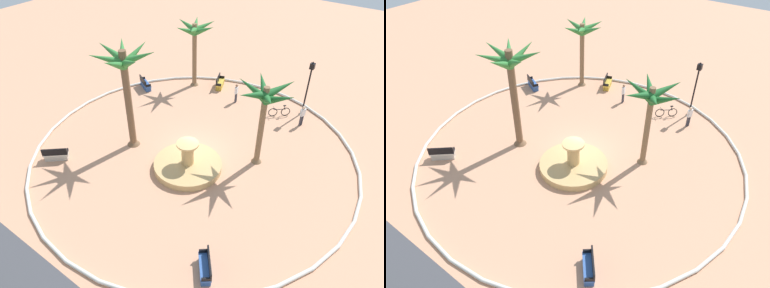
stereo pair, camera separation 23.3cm
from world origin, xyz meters
The scene contains 14 objects.
ground_plane centered at (0.00, 0.00, 0.00)m, with size 80.00×80.00×0.00m, color tan.
plaza_curb centered at (0.00, 0.00, 0.10)m, with size 21.49×21.49×0.20m, color silver.
fountain centered at (-0.70, 1.63, 0.30)m, with size 4.33×4.33×2.00m.
palm_tree_near_fountain centered at (5.41, -7.73, 4.45)m, with size 3.69×3.54×5.72m.
palm_tree_by_curb centered at (3.87, 1.80, 5.38)m, with size 4.04×3.98×7.13m.
palm_tree_mid_plaza centered at (-3.96, -1.49, 4.52)m, with size 3.79×3.68×5.75m.
bench_east centered at (-5.76, 7.14, 0.35)m, with size 1.39×1.56×1.00m.
bench_west centered at (8.53, -4.69, 0.35)m, with size 1.64×1.21×1.00m.
bench_north centered at (3.36, -8.67, 0.35)m, with size 1.04×1.67×1.00m.
bench_southeast centered at (6.80, 5.98, 0.35)m, with size 1.53×1.43×1.00m.
lamppost centered at (-4.17, -8.81, 2.56)m, with size 0.32×0.32×4.38m.
bicycle_red_frame centered at (-2.85, -7.40, 0.38)m, with size 1.36×1.15×0.94m.
person_cyclist_helmet centered at (-4.69, -7.19, 0.91)m, with size 0.32×0.49×1.63m.
person_cyclist_photo centered at (0.93, -7.25, 0.92)m, with size 0.26×0.52×1.64m.
Camera 2 is at (-10.94, 15.02, 15.01)m, focal length 32.84 mm.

